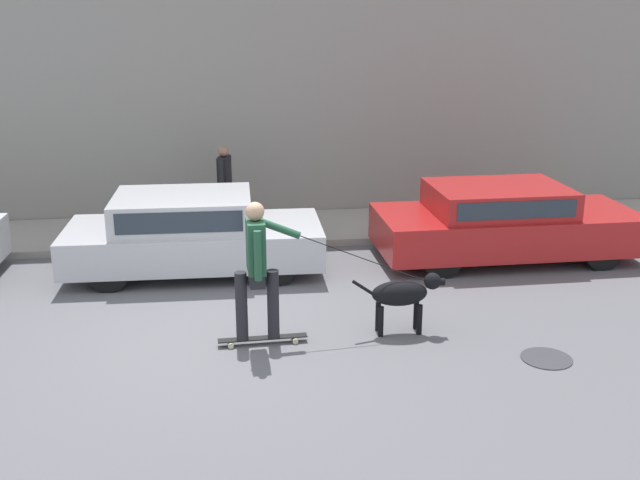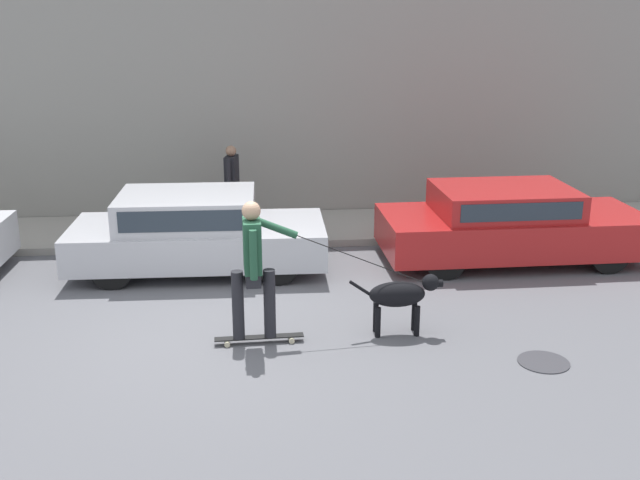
{
  "view_description": "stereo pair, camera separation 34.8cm",
  "coord_description": "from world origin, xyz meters",
  "px_view_note": "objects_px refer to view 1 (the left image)",
  "views": [
    {
      "loc": [
        0.11,
        -8.72,
        3.98
      ],
      "look_at": [
        1.4,
        0.95,
        0.95
      ],
      "focal_mm": 42.0,
      "sensor_mm": 36.0,
      "label": 1
    },
    {
      "loc": [
        0.46,
        -8.76,
        3.98
      ],
      "look_at": [
        1.4,
        0.95,
        0.95
      ],
      "focal_mm": 42.0,
      "sensor_mm": 36.0,
      "label": 2
    }
  ],
  "objects_px": {
    "parked_car_2": "(504,223)",
    "pedestrian_with_bag": "(224,183)",
    "parked_car_1": "(191,234)",
    "skateboarder": "(258,265)",
    "dog": "(403,294)"
  },
  "relations": [
    {
      "from": "parked_car_2",
      "to": "skateboarder",
      "type": "height_order",
      "value": "skateboarder"
    },
    {
      "from": "dog",
      "to": "pedestrian_with_bag",
      "type": "relative_size",
      "value": 0.8
    },
    {
      "from": "parked_car_1",
      "to": "parked_car_2",
      "type": "bearing_deg",
      "value": 1.3
    },
    {
      "from": "parked_car_1",
      "to": "pedestrian_with_bag",
      "type": "bearing_deg",
      "value": 76.35
    },
    {
      "from": "parked_car_1",
      "to": "pedestrian_with_bag",
      "type": "distance_m",
      "value": 2.15
    },
    {
      "from": "parked_car_2",
      "to": "dog",
      "type": "relative_size",
      "value": 3.58
    },
    {
      "from": "dog",
      "to": "skateboarder",
      "type": "xyz_separation_m",
      "value": [
        -1.83,
        -0.12,
        0.51
      ]
    },
    {
      "from": "dog",
      "to": "skateboarder",
      "type": "height_order",
      "value": "skateboarder"
    },
    {
      "from": "parked_car_2",
      "to": "dog",
      "type": "height_order",
      "value": "parked_car_2"
    },
    {
      "from": "parked_car_2",
      "to": "skateboarder",
      "type": "bearing_deg",
      "value": -146.5
    },
    {
      "from": "pedestrian_with_bag",
      "to": "parked_car_1",
      "type": "bearing_deg",
      "value": 86.93
    },
    {
      "from": "parked_car_2",
      "to": "pedestrian_with_bag",
      "type": "relative_size",
      "value": 2.86
    },
    {
      "from": "parked_car_1",
      "to": "skateboarder",
      "type": "xyz_separation_m",
      "value": [
        0.89,
        -2.84,
        0.43
      ]
    },
    {
      "from": "parked_car_1",
      "to": "parked_car_2",
      "type": "distance_m",
      "value": 5.08
    },
    {
      "from": "parked_car_2",
      "to": "pedestrian_with_bag",
      "type": "height_order",
      "value": "pedestrian_with_bag"
    }
  ]
}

